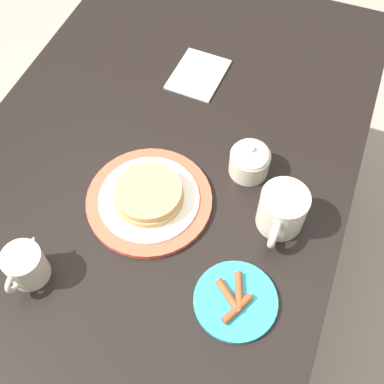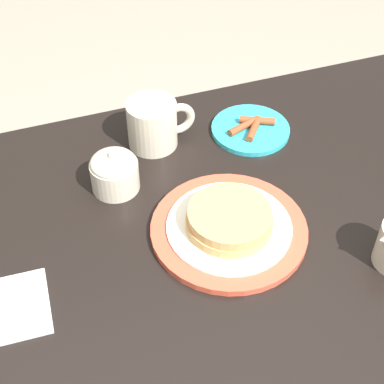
% 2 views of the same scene
% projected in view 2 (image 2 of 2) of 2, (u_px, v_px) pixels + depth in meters
% --- Properties ---
extents(dining_table, '(1.56, 0.82, 0.75)m').
position_uv_depth(dining_table, '(231.00, 286.00, 1.03)').
color(dining_table, black).
rests_on(dining_table, ground_plane).
extents(pancake_plate, '(0.26, 0.26, 0.05)m').
position_uv_depth(pancake_plate, '(228.00, 225.00, 0.95)').
color(pancake_plate, '#DB5138').
rests_on(pancake_plate, dining_table).
extents(side_plate_bacon, '(0.15, 0.15, 0.02)m').
position_uv_depth(side_plate_bacon, '(251.00, 129.00, 1.14)').
color(side_plate_bacon, '#2DADBC').
rests_on(side_plate_bacon, dining_table).
extents(coffee_mug, '(0.13, 0.09, 0.09)m').
position_uv_depth(coffee_mug, '(154.00, 123.00, 1.09)').
color(coffee_mug, beige).
rests_on(coffee_mug, dining_table).
extents(sugar_bowl, '(0.08, 0.08, 0.08)m').
position_uv_depth(sugar_bowl, '(114.00, 171.00, 1.01)').
color(sugar_bowl, beige).
rests_on(sugar_bowl, dining_table).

